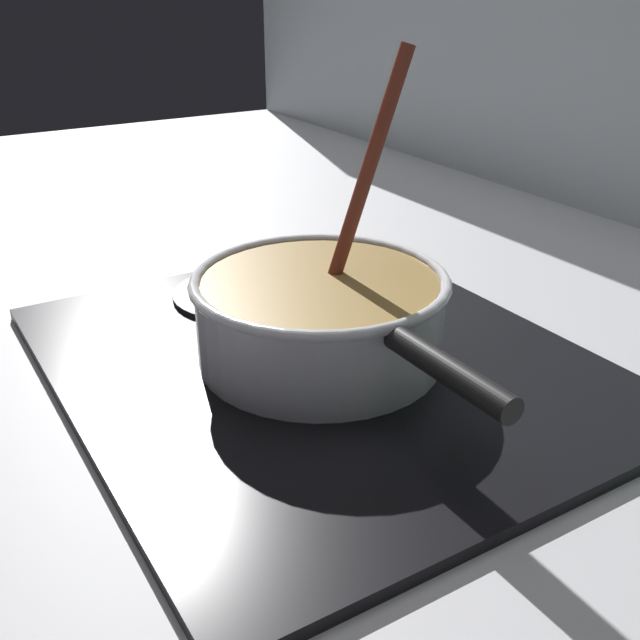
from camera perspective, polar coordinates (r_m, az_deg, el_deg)
The scene contains 5 objects.
ground at distance 0.83m, azimuth -13.44°, elevation -2.96°, with size 2.40×1.60×0.04m, color #B7B7BC.
hob_plate at distance 0.74m, azimuth 0.00°, elevation -3.29°, with size 0.56×0.48×0.01m, color black.
burner_ring at distance 0.74m, azimuth 0.00°, elevation -2.61°, with size 0.16×0.16×0.01m, color #592D0C.
spare_burner at distance 0.88m, azimuth -6.11°, elevation 2.05°, with size 0.16×0.16×0.01m, color #262628.
cooking_pan at distance 0.72m, azimuth 0.07°, elevation 0.37°, with size 0.38×0.25×0.29m.
Camera 1 is at (0.70, -0.20, 0.36)m, focal length 42.03 mm.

